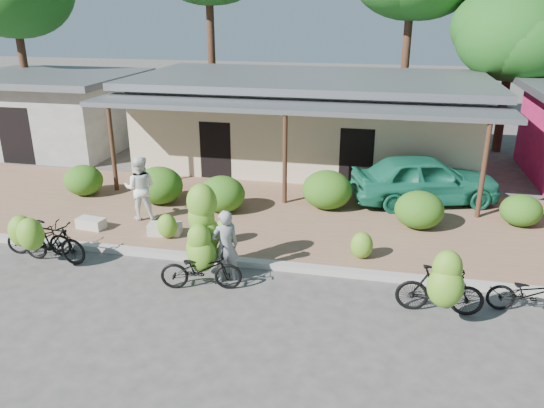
{
  "coord_description": "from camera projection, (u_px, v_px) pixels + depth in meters",
  "views": [
    {
      "loc": [
        2.87,
        -8.86,
        5.76
      ],
      "look_at": [
        0.27,
        3.06,
        1.2
      ],
      "focal_mm": 35.0,
      "sensor_mm": 36.0,
      "label": 1
    }
  ],
  "objects": [
    {
      "name": "loose_banana_c",
      "position": [
        362.0,
        245.0,
        12.55
      ],
      "size": [
        0.53,
        0.45,
        0.66
      ],
      "primitive_type": "ellipsoid",
      "color": "#74AE2B",
      "rests_on": "sidewalk"
    },
    {
      "name": "hedge_4",
      "position": [
        419.0,
        210.0,
        14.23
      ],
      "size": [
        1.31,
        1.18,
        1.02
      ],
      "primitive_type": "ellipsoid",
      "color": "#215112",
      "rests_on": "sidewalk"
    },
    {
      "name": "hedge_0",
      "position": [
        83.0,
        180.0,
        16.76
      ],
      "size": [
        1.24,
        1.11,
        0.96
      ],
      "primitive_type": "ellipsoid",
      "color": "#215112",
      "rests_on": "sidewalk"
    },
    {
      "name": "bike_far_left",
      "position": [
        35.0,
        237.0,
        12.79
      ],
      "size": [
        1.7,
        1.29,
        1.29
      ],
      "rotation": [
        0.0,
        0.0,
        1.7
      ],
      "color": "black",
      "rests_on": "ground"
    },
    {
      "name": "hedge_2",
      "position": [
        222.0,
        194.0,
        15.37
      ],
      "size": [
        1.36,
        1.22,
        1.06
      ],
      "primitive_type": "ellipsoid",
      "color": "#215112",
      "rests_on": "sidewalk"
    },
    {
      "name": "loose_banana_a",
      "position": [
        167.0,
        226.0,
        13.65
      ],
      "size": [
        0.52,
        0.45,
        0.66
      ],
      "primitive_type": "ellipsoid",
      "color": "#74AE2B",
      "rests_on": "sidewalk"
    },
    {
      "name": "hedge_1",
      "position": [
        159.0,
        185.0,
        16.01
      ],
      "size": [
        1.45,
        1.3,
        1.13
      ],
      "primitive_type": "ellipsoid",
      "color": "#215112",
      "rests_on": "sidewalk"
    },
    {
      "name": "sack_near",
      "position": [
        165.0,
        229.0,
        13.93
      ],
      "size": [
        0.9,
        0.52,
        0.3
      ],
      "primitive_type": "cube",
      "rotation": [
        0.0,
        0.0,
        0.15
      ],
      "color": "beige",
      "rests_on": "sidewalk"
    },
    {
      "name": "bike_right",
      "position": [
        442.0,
        287.0,
        10.17
      ],
      "size": [
        1.71,
        1.18,
        1.65
      ],
      "rotation": [
        0.0,
        0.0,
        1.58
      ],
      "color": "black",
      "rests_on": "ground"
    },
    {
      "name": "shop_grey",
      "position": [
        52.0,
        111.0,
        22.39
      ],
      "size": [
        7.0,
        6.0,
        3.15
      ],
      "color": "#AAA9A5",
      "rests_on": "ground"
    },
    {
      "name": "ground",
      "position": [
        227.0,
        310.0,
        10.7
      ],
      "size": [
        100.0,
        100.0,
        0.0
      ],
      "primitive_type": "plane",
      "color": "#44413F",
      "rests_on": "ground"
    },
    {
      "name": "bike_left",
      "position": [
        48.0,
        240.0,
        12.39
      ],
      "size": [
        1.77,
        1.22,
        1.38
      ],
      "rotation": [
        0.0,
        0.0,
        1.49
      ],
      "color": "black",
      "rests_on": "ground"
    },
    {
      "name": "bike_center",
      "position": [
        202.0,
        247.0,
        11.51
      ],
      "size": [
        1.85,
        1.31,
        2.21
      ],
      "rotation": [
        0.0,
        0.0,
        1.77
      ],
      "color": "black",
      "rests_on": "ground"
    },
    {
      "name": "bystander",
      "position": [
        140.0,
        188.0,
        14.71
      ],
      "size": [
        1.01,
        0.87,
        1.82
      ],
      "primitive_type": "imported",
      "rotation": [
        0.0,
        0.0,
        3.36
      ],
      "color": "white",
      "rests_on": "sidewalk"
    },
    {
      "name": "tree_near_right",
      "position": [
        508.0,
        32.0,
        20.93
      ],
      "size": [
        4.63,
        4.47,
        6.53
      ],
      "color": "#472B1C",
      "rests_on": "ground"
    },
    {
      "name": "teal_van",
      "position": [
        425.0,
        179.0,
        15.98
      ],
      "size": [
        4.74,
        3.06,
        1.5
      ],
      "primitive_type": "imported",
      "rotation": [
        0.0,
        0.0,
        1.89
      ],
      "color": "#197255",
      "rests_on": "sidewalk"
    },
    {
      "name": "loose_banana_b",
      "position": [
        225.0,
        230.0,
        13.43
      ],
      "size": [
        0.51,
        0.43,
        0.63
      ],
      "primitive_type": "ellipsoid",
      "color": "#74AE2B",
      "rests_on": "sidewalk"
    },
    {
      "name": "hedge_3",
      "position": [
        327.0,
        190.0,
        15.6
      ],
      "size": [
        1.47,
        1.32,
        1.15
      ],
      "primitive_type": "ellipsoid",
      "color": "#215112",
      "rests_on": "sidewalk"
    },
    {
      "name": "curb",
      "position": [
        251.0,
        263.0,
        12.51
      ],
      "size": [
        60.0,
        0.25,
        0.15
      ],
      "primitive_type": "cube",
      "color": "#A8A399",
      "rests_on": "ground"
    },
    {
      "name": "shop_main",
      "position": [
        309.0,
        120.0,
        20.1
      ],
      "size": [
        13.0,
        8.5,
        3.35
      ],
      "color": "#BBAA8D",
      "rests_on": "ground"
    },
    {
      "name": "bike_far_right",
      "position": [
        531.0,
        293.0,
        10.48
      ],
      "size": [
        1.64,
        0.57,
        0.86
      ],
      "rotation": [
        0.0,
        0.0,
        1.57
      ],
      "color": "black",
      "rests_on": "ground"
    },
    {
      "name": "sack_far",
      "position": [
        91.0,
        223.0,
        14.32
      ],
      "size": [
        0.8,
        0.48,
        0.28
      ],
      "primitive_type": "cube",
      "rotation": [
        0.0,
        0.0,
        -0.14
      ],
      "color": "beige",
      "rests_on": "sidewalk"
    },
    {
      "name": "sidewalk",
      "position": [
        277.0,
        217.0,
        15.26
      ],
      "size": [
        60.0,
        6.0,
        0.12
      ],
      "primitive_type": "cube",
      "color": "#93684F",
      "rests_on": "ground"
    },
    {
      "name": "vendor",
      "position": [
        225.0,
        246.0,
        11.57
      ],
      "size": [
        0.73,
        0.67,
        1.68
      ],
      "primitive_type": "imported",
      "rotation": [
        0.0,
        0.0,
        3.72
      ],
      "color": "gray",
      "rests_on": "ground"
    },
    {
      "name": "hedge_5",
      "position": [
        521.0,
        210.0,
        14.4
      ],
      "size": [
        1.11,
        1.0,
        0.87
      ],
      "primitive_type": "ellipsoid",
      "color": "#215112",
      "rests_on": "sidewalk"
    }
  ]
}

